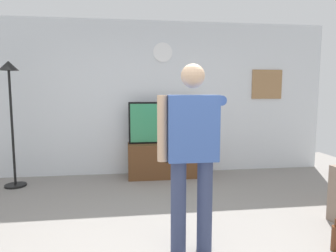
{
  "coord_description": "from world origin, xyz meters",
  "views": [
    {
      "loc": [
        -0.43,
        -2.44,
        1.47
      ],
      "look_at": [
        0.06,
        1.2,
        1.05
      ],
      "focal_mm": 32.03,
      "sensor_mm": 36.0,
      "label": 1
    }
  ],
  "objects_px": {
    "beverage_bottle": "(335,238)",
    "floor_lamp": "(10,98)",
    "tv_stand": "(165,160)",
    "person_standing_nearer_lamp": "(192,147)",
    "television": "(165,123)",
    "wall_clock": "(163,52)",
    "framed_picture": "(267,84)"
  },
  "relations": [
    {
      "from": "wall_clock",
      "to": "framed_picture",
      "type": "xyz_separation_m",
      "value": [
        1.95,
        0.0,
        -0.55
      ]
    },
    {
      "from": "wall_clock",
      "to": "beverage_bottle",
      "type": "bearing_deg",
      "value": -66.59
    },
    {
      "from": "beverage_bottle",
      "to": "framed_picture",
      "type": "bearing_deg",
      "value": 76.79
    },
    {
      "from": "tv_stand",
      "to": "framed_picture",
      "type": "xyz_separation_m",
      "value": [
        1.95,
        0.3,
        1.31
      ]
    },
    {
      "from": "tv_stand",
      "to": "television",
      "type": "bearing_deg",
      "value": 90.0
    },
    {
      "from": "tv_stand",
      "to": "beverage_bottle",
      "type": "height_order",
      "value": "tv_stand"
    },
    {
      "from": "beverage_bottle",
      "to": "floor_lamp",
      "type": "bearing_deg",
      "value": 146.51
    },
    {
      "from": "wall_clock",
      "to": "floor_lamp",
      "type": "distance_m",
      "value": 2.56
    },
    {
      "from": "tv_stand",
      "to": "wall_clock",
      "type": "xyz_separation_m",
      "value": [
        0.0,
        0.29,
        1.86
      ]
    },
    {
      "from": "television",
      "to": "wall_clock",
      "type": "height_order",
      "value": "wall_clock"
    },
    {
      "from": "television",
      "to": "beverage_bottle",
      "type": "height_order",
      "value": "television"
    },
    {
      "from": "tv_stand",
      "to": "framed_picture",
      "type": "relative_size",
      "value": 2.19
    },
    {
      "from": "tv_stand",
      "to": "wall_clock",
      "type": "distance_m",
      "value": 1.89
    },
    {
      "from": "person_standing_nearer_lamp",
      "to": "floor_lamp",
      "type": "bearing_deg",
      "value": 136.12
    },
    {
      "from": "television",
      "to": "floor_lamp",
      "type": "bearing_deg",
      "value": -173.69
    },
    {
      "from": "beverage_bottle",
      "to": "tv_stand",
      "type": "bearing_deg",
      "value": 115.68
    },
    {
      "from": "tv_stand",
      "to": "television",
      "type": "height_order",
      "value": "television"
    },
    {
      "from": "floor_lamp",
      "to": "beverage_bottle",
      "type": "bearing_deg",
      "value": -33.49
    },
    {
      "from": "tv_stand",
      "to": "beverage_bottle",
      "type": "relative_size",
      "value": 4.12
    },
    {
      "from": "television",
      "to": "beverage_bottle",
      "type": "relative_size",
      "value": 4.01
    },
    {
      "from": "tv_stand",
      "to": "person_standing_nearer_lamp",
      "type": "relative_size",
      "value": 0.74
    },
    {
      "from": "wall_clock",
      "to": "beverage_bottle",
      "type": "height_order",
      "value": "wall_clock"
    },
    {
      "from": "television",
      "to": "floor_lamp",
      "type": "relative_size",
      "value": 0.64
    },
    {
      "from": "floor_lamp",
      "to": "tv_stand",
      "type": "bearing_deg",
      "value": 5.2
    },
    {
      "from": "floor_lamp",
      "to": "beverage_bottle",
      "type": "xyz_separation_m",
      "value": [
        3.65,
        -2.41,
        -1.26
      ]
    },
    {
      "from": "wall_clock",
      "to": "beverage_bottle",
      "type": "xyz_separation_m",
      "value": [
        1.26,
        -2.92,
        -2.03
      ]
    },
    {
      "from": "wall_clock",
      "to": "floor_lamp",
      "type": "relative_size",
      "value": 0.17
    },
    {
      "from": "framed_picture",
      "to": "television",
      "type": "bearing_deg",
      "value": -172.73
    },
    {
      "from": "television",
      "to": "framed_picture",
      "type": "relative_size",
      "value": 2.13
    },
    {
      "from": "floor_lamp",
      "to": "person_standing_nearer_lamp",
      "type": "height_order",
      "value": "floor_lamp"
    },
    {
      "from": "wall_clock",
      "to": "framed_picture",
      "type": "relative_size",
      "value": 0.58
    },
    {
      "from": "framed_picture",
      "to": "beverage_bottle",
      "type": "distance_m",
      "value": 3.35
    }
  ]
}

